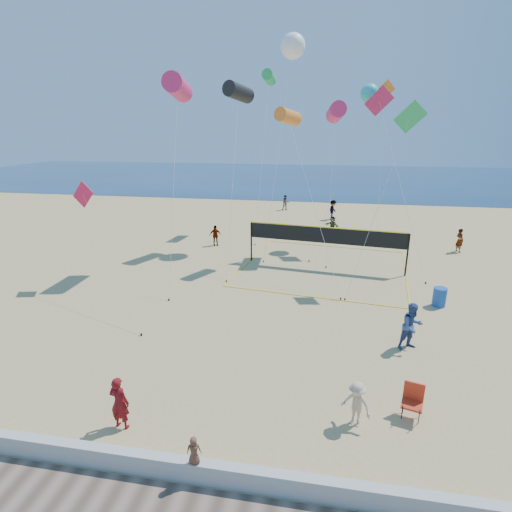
% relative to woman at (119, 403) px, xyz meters
% --- Properties ---
extents(ground, '(120.00, 120.00, 0.00)m').
position_rel_woman_xyz_m(ground, '(3.15, 1.57, -0.84)').
color(ground, tan).
rests_on(ground, ground).
extents(ocean, '(140.00, 50.00, 0.03)m').
position_rel_woman_xyz_m(ocean, '(3.15, 63.57, -0.82)').
color(ocean, '#10264E').
rests_on(ocean, ground).
extents(seawall, '(32.00, 0.30, 0.60)m').
position_rel_woman_xyz_m(seawall, '(3.15, -1.43, -0.54)').
color(seawall, '#B0B0AB').
rests_on(seawall, ground).
extents(woman, '(0.65, 0.47, 1.67)m').
position_rel_woman_xyz_m(woman, '(0.00, 0.00, 0.00)').
color(woman, '#620D11').
rests_on(woman, ground).
extents(toddler, '(0.40, 0.30, 0.75)m').
position_rel_woman_xyz_m(toddler, '(2.75, -1.47, 0.14)').
color(toddler, brown).
rests_on(toddler, seawall).
extents(bystander_a, '(1.17, 1.09, 1.94)m').
position_rel_woman_xyz_m(bystander_a, '(9.17, 6.11, 0.13)').
color(bystander_a, '#334981').
rests_on(bystander_a, ground).
extents(bystander_b, '(1.06, 0.92, 1.43)m').
position_rel_woman_xyz_m(bystander_b, '(6.77, 1.31, -0.12)').
color(bystander_b, '#D2AC8C').
rests_on(bystander_b, ground).
extents(far_person_0, '(0.98, 0.69, 1.54)m').
position_rel_woman_xyz_m(far_person_0, '(-2.44, 18.92, -0.07)').
color(far_person_0, gray).
rests_on(far_person_0, ground).
extents(far_person_1, '(1.41, 1.27, 1.56)m').
position_rel_woman_xyz_m(far_person_1, '(6.17, 23.50, -0.06)').
color(far_person_1, gray).
rests_on(far_person_1, ground).
extents(far_person_2, '(0.64, 0.73, 1.70)m').
position_rel_woman_xyz_m(far_person_2, '(14.98, 20.35, 0.01)').
color(far_person_2, gray).
rests_on(far_person_2, ground).
extents(far_person_3, '(0.88, 0.74, 1.59)m').
position_rel_woman_xyz_m(far_person_3, '(1.29, 33.29, -0.04)').
color(far_person_3, gray).
rests_on(far_person_3, ground).
extents(far_person_4, '(1.06, 1.37, 1.87)m').
position_rel_woman_xyz_m(far_person_4, '(6.23, 29.46, 0.10)').
color(far_person_4, gray).
rests_on(far_person_4, ground).
extents(camp_chair, '(0.72, 0.84, 1.23)m').
position_rel_woman_xyz_m(camp_chair, '(8.48, 1.96, -0.21)').
color(camp_chair, red).
rests_on(camp_chair, ground).
extents(trash_barrel, '(0.67, 0.67, 0.95)m').
position_rel_woman_xyz_m(trash_barrel, '(11.33, 10.54, -0.36)').
color(trash_barrel, '#184BA2').
rests_on(trash_barrel, ground).
extents(volleyball_net, '(11.02, 10.89, 2.64)m').
position_rel_woman_xyz_m(volleyball_net, '(5.65, 15.31, 0.99)').
color(volleyball_net, black).
rests_on(volleyball_net, ground).
extents(kite_0, '(1.73, 7.03, 11.33)m').
position_rel_woman_xyz_m(kite_0, '(-3.03, 14.36, 9.75)').
color(kite_0, '#DA2760').
rests_on(kite_0, ground).
extents(kite_1, '(1.87, 9.06, 11.38)m').
position_rel_woman_xyz_m(kite_1, '(-0.64, 19.47, 9.86)').
color(kite_1, black).
rests_on(kite_1, ground).
extents(kite_2, '(4.38, 7.17, 9.60)m').
position_rel_woman_xyz_m(kite_2, '(3.05, 16.48, 8.20)').
color(kite_2, orange).
rests_on(kite_2, ground).
extents(kite_3, '(6.08, 5.43, 5.79)m').
position_rel_woman_xyz_m(kite_3, '(-6.82, 10.04, 3.90)').
color(kite_3, '#D91747').
rests_on(kite_3, ground).
extents(kite_4, '(3.62, 3.69, 9.77)m').
position_rel_woman_xyz_m(kite_4, '(9.42, 13.58, 7.62)').
color(kite_4, green).
rests_on(kite_4, ground).
extents(kite_5, '(3.65, 7.76, 11.12)m').
position_rel_woman_xyz_m(kite_5, '(8.83, 20.59, 8.84)').
color(kite_5, '#BE2450').
rests_on(kite_5, ground).
extents(kite_6, '(2.15, 6.87, 14.57)m').
position_rel_woman_xyz_m(kite_6, '(2.76, 21.45, 12.89)').
color(kite_6, white).
rests_on(kite_6, ground).
extents(kite_7, '(4.32, 6.80, 11.36)m').
position_rel_woman_xyz_m(kite_7, '(8.17, 22.28, 9.88)').
color(kite_7, '#23BAB9').
rests_on(kite_7, ground).
extents(kite_8, '(0.92, 6.94, 12.80)m').
position_rel_woman_xyz_m(kite_8, '(0.57, 25.33, 11.38)').
color(kite_8, green).
rests_on(kite_8, ground).
extents(kite_9, '(1.73, 4.79, 12.06)m').
position_rel_woman_xyz_m(kite_9, '(9.65, 26.40, 9.74)').
color(kite_9, orange).
rests_on(kite_9, ground).
extents(kite_10, '(1.33, 5.25, 10.05)m').
position_rel_woman_xyz_m(kite_10, '(5.89, 19.15, 8.53)').
color(kite_10, '#DA2760').
rests_on(kite_10, ground).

